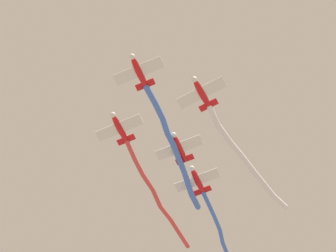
% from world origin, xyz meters
% --- Properties ---
extents(airplane_lead, '(6.19, 7.80, 2.01)m').
position_xyz_m(airplane_lead, '(-0.27, -3.27, 75.27)').
color(airplane_lead, red).
extents(smoke_trail_lead, '(20.99, 12.10, 2.28)m').
position_xyz_m(smoke_trail_lead, '(-12.73, 3.97, 74.42)').
color(smoke_trail_lead, '#4C75DB').
extents(airplane_left_wing, '(6.43, 7.52, 2.01)m').
position_xyz_m(airplane_left_wing, '(-2.38, 6.78, 74.87)').
color(airplane_left_wing, red).
extents(smoke_trail_left_wing, '(17.15, 16.68, 2.02)m').
position_xyz_m(smoke_trail_left_wing, '(-13.20, 16.00, 74.42)').
color(smoke_trail_left_wing, white).
extents(airplane_right_wing, '(6.23, 7.76, 2.01)m').
position_xyz_m(airplane_right_wing, '(-10.34, -5.38, 75.57)').
color(airplane_right_wing, red).
extents(smoke_trail_right_wing, '(19.17, 13.45, 2.61)m').
position_xyz_m(smoke_trail_right_wing, '(-22.14, 2.24, 74.47)').
color(smoke_trail_right_wing, '#DB4C4C').
extents(airplane_slot, '(6.18, 7.81, 2.01)m').
position_xyz_m(airplane_slot, '(-12.44, 4.69, 75.07)').
color(airplane_slot, red).
extents(airplane_trail, '(6.23, 7.76, 2.01)m').
position_xyz_m(airplane_trail, '(-18.52, 8.66, 75.67)').
color(airplane_trail, red).
extents(smoke_trail_trail, '(20.78, 10.08, 2.97)m').
position_xyz_m(smoke_trail_trail, '(-30.83, 15.03, 76.84)').
color(smoke_trail_trail, '#4C75DB').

